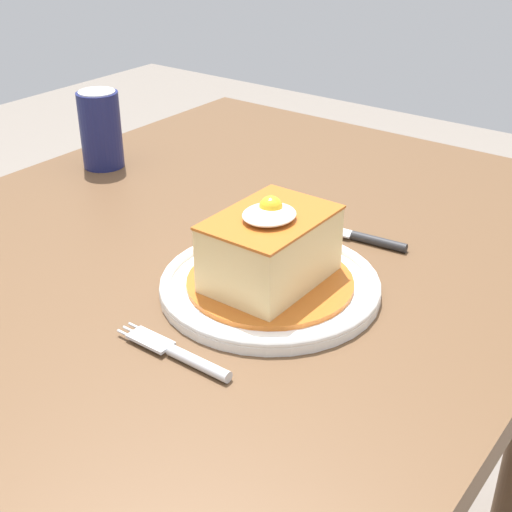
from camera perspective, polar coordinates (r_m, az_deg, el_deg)
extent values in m
cube|color=brown|center=(0.88, -6.70, -2.28)|extent=(1.25, 0.84, 0.04)
cylinder|color=brown|center=(1.61, -1.80, -1.94)|extent=(0.07, 0.07, 0.70)
cylinder|color=white|center=(0.82, 1.13, -2.56)|extent=(0.25, 0.25, 0.01)
torus|color=white|center=(0.81, 1.13, -2.12)|extent=(0.25, 0.25, 0.01)
cylinder|color=#B75B1E|center=(0.81, 1.14, -2.08)|extent=(0.19, 0.19, 0.01)
cube|color=#E5C684|center=(0.79, 1.16, 0.51)|extent=(0.14, 0.10, 0.08)
cube|color=#B75B1E|center=(0.77, 1.19, 3.12)|extent=(0.15, 0.10, 0.00)
ellipsoid|color=white|center=(0.76, 1.07, 3.36)|extent=(0.06, 0.06, 0.01)
sphere|color=yellow|center=(0.77, 1.20, 3.90)|extent=(0.03, 0.03, 0.03)
cylinder|color=silver|center=(0.70, -4.64, -8.57)|extent=(0.01, 0.08, 0.01)
cube|color=silver|center=(0.73, -8.46, -6.69)|extent=(0.02, 0.05, 0.00)
cylinder|color=silver|center=(0.75, -9.40, -5.73)|extent=(0.00, 0.03, 0.00)
cylinder|color=silver|center=(0.75, -9.84, -6.00)|extent=(0.00, 0.03, 0.00)
cylinder|color=silver|center=(0.75, -10.28, -6.27)|extent=(0.00, 0.03, 0.00)
cylinder|color=#262628|center=(0.93, 9.82, 1.14)|extent=(0.02, 0.08, 0.01)
cube|color=silver|center=(0.96, 5.25, 2.32)|extent=(0.03, 0.09, 0.00)
cylinder|color=#191E51|center=(1.18, -12.36, 9.86)|extent=(0.07, 0.07, 0.12)
cylinder|color=silver|center=(1.16, -12.68, 12.74)|extent=(0.06, 0.06, 0.00)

